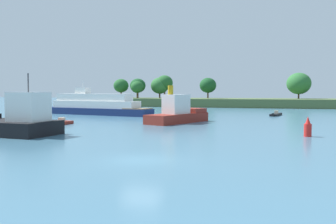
{
  "coord_description": "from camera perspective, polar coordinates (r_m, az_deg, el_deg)",
  "views": [
    {
      "loc": [
        8.02,
        -21.82,
        4.28
      ],
      "look_at": [
        -7.26,
        31.31,
        1.2
      ],
      "focal_mm": 40.22,
      "sensor_mm": 36.0,
      "label": 1
    }
  ],
  "objects": [
    {
      "name": "ground_plane",
      "position": [
        23.64,
        -4.09,
        -7.25
      ],
      "size": [
        400.0,
        400.0,
        0.0
      ],
      "primitive_type": "plane",
      "color": "teal"
    },
    {
      "name": "fishing_skiff",
      "position": [
        50.05,
        -15.99,
        -1.58
      ],
      "size": [
        1.62,
        4.04,
        0.89
      ],
      "color": "maroon",
      "rests_on": "ground"
    },
    {
      "name": "white_riverboat",
      "position": [
        69.64,
        -11.0,
        0.98
      ],
      "size": [
        23.04,
        8.32,
        6.32
      ],
      "color": "navy",
      "rests_on": "ground"
    },
    {
      "name": "treeline_island",
      "position": [
        105.31,
        13.29,
        1.96
      ],
      "size": [
        95.96,
        17.12,
        9.26
      ],
      "color": "#4C6038",
      "rests_on": "ground"
    },
    {
      "name": "tugboat",
      "position": [
        51.1,
        1.57,
        -0.17
      ],
      "size": [
        6.96,
        10.81,
        5.03
      ],
      "color": "maroon",
      "rests_on": "ground"
    },
    {
      "name": "small_motorboat",
      "position": [
        68.48,
        16.03,
        -0.34
      ],
      "size": [
        2.16,
        5.84,
        0.86
      ],
      "color": "black",
      "rests_on": "ground"
    },
    {
      "name": "channel_buoy_red",
      "position": [
        37.71,
        20.42,
        -2.29
      ],
      "size": [
        0.7,
        0.7,
        1.9
      ],
      "color": "red",
      "rests_on": "ground"
    }
  ]
}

